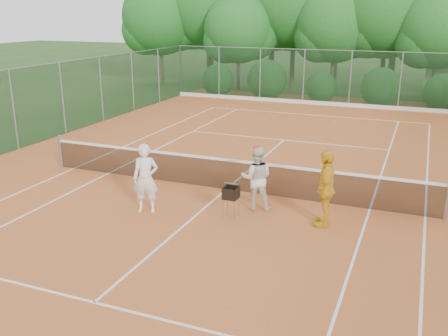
{
  "coord_description": "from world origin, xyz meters",
  "views": [
    {
      "loc": [
        5.12,
        -12.8,
        5.05
      ],
      "look_at": [
        0.43,
        -1.2,
        1.1
      ],
      "focal_mm": 40.0,
      "sensor_mm": 36.0,
      "label": 1
    }
  ],
  "objects_px": {
    "player_white": "(146,178)",
    "ball_hopper": "(231,193)",
    "player_center_grp": "(257,178)",
    "player_yellow": "(326,188)"
  },
  "relations": [
    {
      "from": "player_white",
      "to": "ball_hopper",
      "type": "xyz_separation_m",
      "value": [
        2.2,
        0.43,
        -0.26
      ]
    },
    {
      "from": "player_white",
      "to": "ball_hopper",
      "type": "bearing_deg",
      "value": -10.15
    },
    {
      "from": "player_white",
      "to": "ball_hopper",
      "type": "height_order",
      "value": "player_white"
    },
    {
      "from": "player_center_grp",
      "to": "ball_hopper",
      "type": "bearing_deg",
      "value": -117.3
    },
    {
      "from": "ball_hopper",
      "to": "player_center_grp",
      "type": "bearing_deg",
      "value": 56.02
    },
    {
      "from": "player_white",
      "to": "player_center_grp",
      "type": "distance_m",
      "value": 2.88
    },
    {
      "from": "player_white",
      "to": "player_center_grp",
      "type": "relative_size",
      "value": 1.04
    },
    {
      "from": "player_center_grp",
      "to": "player_yellow",
      "type": "xyz_separation_m",
      "value": [
        1.88,
        -0.39,
        0.09
      ]
    },
    {
      "from": "player_yellow",
      "to": "ball_hopper",
      "type": "distance_m",
      "value": 2.35
    },
    {
      "from": "player_yellow",
      "to": "player_center_grp",
      "type": "bearing_deg",
      "value": -108.86
    }
  ]
}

